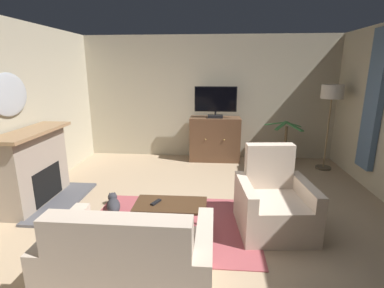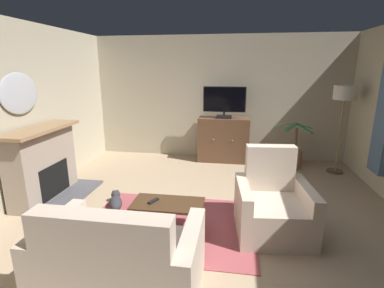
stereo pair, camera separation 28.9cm
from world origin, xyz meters
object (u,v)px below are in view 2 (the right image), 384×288
(wall_mirror_oval, at_px, (19,93))
(fireplace, at_px, (44,166))
(potted_plant_on_hearth_side, at_px, (294,156))
(coffee_table, at_px, (168,207))
(television, at_px, (224,102))
(sofa_floral, at_px, (120,263))
(tv_cabinet, at_px, (223,140))
(armchair_by_fireplace, at_px, (273,207))
(cat, at_px, (116,202))
(floor_lamp, at_px, (344,100))
(tv_remote, at_px, (153,201))

(wall_mirror_oval, bearing_deg, fireplace, 0.00)
(wall_mirror_oval, bearing_deg, potted_plant_on_hearth_side, 25.51)
(potted_plant_on_hearth_side, bearing_deg, fireplace, -153.20)
(coffee_table, bearing_deg, potted_plant_on_hearth_side, 54.15)
(fireplace, xyz_separation_m, potted_plant_on_hearth_side, (4.24, 2.14, -0.29))
(television, distance_m, sofa_floral, 4.35)
(fireplace, bearing_deg, wall_mirror_oval, 180.00)
(tv_cabinet, height_order, armchair_by_fireplace, armchair_by_fireplace)
(fireplace, distance_m, wall_mirror_oval, 1.16)
(cat, bearing_deg, coffee_table, -28.73)
(cat, bearing_deg, television, 59.70)
(fireplace, xyz_separation_m, floor_lamp, (5.03, 1.99, 0.92))
(cat, bearing_deg, floor_lamp, 29.83)
(wall_mirror_oval, distance_m, tv_cabinet, 4.03)
(sofa_floral, xyz_separation_m, potted_plant_on_hearth_side, (2.23, 3.94, -0.07))
(tv_remote, distance_m, sofa_floral, 1.11)
(potted_plant_on_hearth_side, relative_size, cat, 1.38)
(television, xyz_separation_m, coffee_table, (-0.54, -3.06, -1.00))
(coffee_table, xyz_separation_m, cat, (-0.94, 0.52, -0.26))
(tv_cabinet, distance_m, cat, 3.01)
(coffee_table, height_order, tv_remote, tv_remote)
(fireplace, distance_m, armchair_by_fireplace, 3.55)
(coffee_table, relative_size, floor_lamp, 0.52)
(tv_cabinet, distance_m, floor_lamp, 2.54)
(tv_remote, xyz_separation_m, sofa_floral, (0.00, -1.10, -0.09))
(tv_cabinet, distance_m, potted_plant_on_hearth_side, 1.54)
(tv_cabinet, relative_size, cat, 1.58)
(potted_plant_on_hearth_side, xyz_separation_m, floor_lamp, (0.79, -0.15, 1.20))
(fireplace, relative_size, potted_plant_on_hearth_side, 1.50)
(television, distance_m, potted_plant_on_hearth_side, 1.87)
(tv_cabinet, height_order, coffee_table, tv_cabinet)
(tv_remote, bearing_deg, cat, 80.65)
(wall_mirror_oval, height_order, potted_plant_on_hearth_side, wall_mirror_oval)
(television, bearing_deg, potted_plant_on_hearth_side, -8.60)
(coffee_table, relative_size, tv_remote, 5.34)
(tv_remote, xyz_separation_m, cat, (-0.76, 0.52, -0.32))
(armchair_by_fireplace, relative_size, potted_plant_on_hearth_side, 1.09)
(tv_cabinet, height_order, floor_lamp, floor_lamp)
(armchair_by_fireplace, bearing_deg, potted_plant_on_hearth_side, 74.41)
(coffee_table, distance_m, cat, 1.11)
(tv_cabinet, distance_m, armchair_by_fireplace, 2.99)
(television, relative_size, sofa_floral, 0.63)
(coffee_table, distance_m, sofa_floral, 1.12)
(television, bearing_deg, cat, -120.30)
(armchair_by_fireplace, height_order, potted_plant_on_hearth_side, armchair_by_fireplace)
(tv_cabinet, bearing_deg, potted_plant_on_hearth_side, -10.56)
(tv_cabinet, bearing_deg, tv_remote, -103.17)
(armchair_by_fireplace, bearing_deg, fireplace, 172.46)
(wall_mirror_oval, height_order, coffee_table, wall_mirror_oval)
(fireplace, xyz_separation_m, wall_mirror_oval, (-0.25, 0.00, 1.13))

